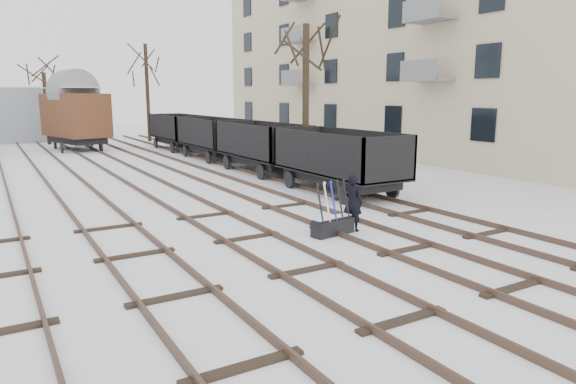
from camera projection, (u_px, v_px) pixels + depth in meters
name	position (u px, v px, depth m)	size (l,w,h in m)	color
ground	(307.00, 271.00, 11.30)	(120.00, 120.00, 0.00)	white
tracks	(142.00, 180.00, 22.86)	(13.90, 52.00, 0.16)	black
apartment_block	(458.00, 25.00, 31.62)	(10.12, 45.00, 16.10)	beige
shed_right	(8.00, 114.00, 42.73)	(7.00, 6.00, 4.50)	gray
ground_frame	(333.00, 225.00, 14.20)	(1.35, 0.62, 1.49)	black
worker	(353.00, 202.00, 14.56)	(0.60, 0.39, 1.64)	black
freight_wagon_a	(338.00, 170.00, 20.14)	(2.40, 6.00, 2.45)	black
freight_wagon_b	(262.00, 154.00, 25.56)	(2.40, 6.00, 2.45)	black
freight_wagon_c	(213.00, 143.00, 30.97)	(2.40, 6.00, 2.45)	black
freight_wagon_d	(178.00, 136.00, 36.38)	(2.40, 6.00, 2.45)	black
box_van_wagon	(75.00, 114.00, 35.87)	(4.32, 6.24, 4.33)	black
tree_near	(306.00, 104.00, 22.68)	(0.30, 0.30, 6.84)	black
tree_far_left	(47.00, 109.00, 39.77)	(0.30, 0.30, 5.53)	black
tree_far_right	(148.00, 93.00, 42.32)	(0.30, 0.30, 7.92)	black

